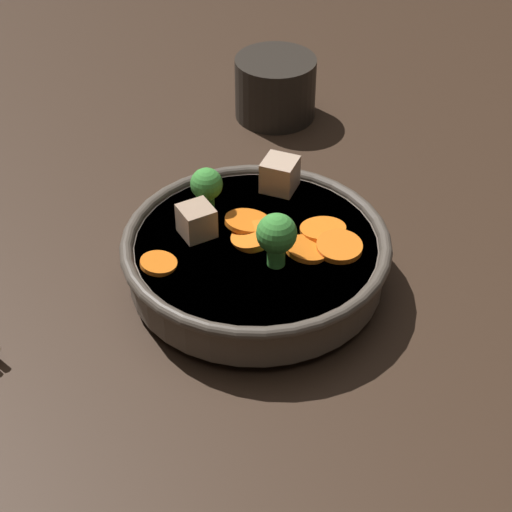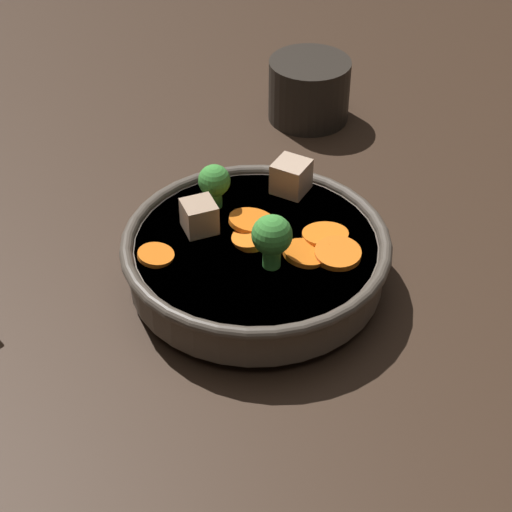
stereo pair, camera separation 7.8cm
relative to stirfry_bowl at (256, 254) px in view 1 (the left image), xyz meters
name	(u,v)px [view 1 (the left image)]	position (x,y,z in m)	size (l,w,h in m)	color
ground_plane	(256,283)	(0.00, 0.00, -0.04)	(3.00, 3.00, 0.00)	black
stirfry_bowl	(256,254)	(0.00, 0.00, 0.00)	(0.25, 0.25, 0.10)	#51473D
dark_mug	(275,87)	(0.30, -0.10, 0.00)	(0.12, 0.10, 0.07)	black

